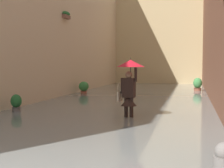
{
  "coord_description": "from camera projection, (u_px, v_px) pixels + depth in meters",
  "views": [
    {
      "loc": [
        -2.82,
        2.27,
        1.85
      ],
      "look_at": [
        -0.37,
        -7.47,
        1.22
      ],
      "focal_mm": 50.73,
      "sensor_mm": 36.0,
      "label": 1
    }
  ],
  "objects": [
    {
      "name": "ground_plane",
      "position": [
        130.0,
        103.0,
        15.06
      ],
      "size": [
        62.33,
        62.33,
        0.0
      ],
      "primitive_type": "plane",
      "color": "slate"
    },
    {
      "name": "flood_water",
      "position": [
        130.0,
        101.0,
        15.06
      ],
      "size": [
        8.14,
        30.93,
        0.19
      ],
      "primitive_type": "cube",
      "color": "slate",
      "rests_on": "ground_plane"
    },
    {
      "name": "building_facade_far",
      "position": [
        159.0,
        24.0,
        27.66
      ],
      "size": [
        10.94,
        1.8,
        10.64
      ],
      "primitive_type": "cube",
      "color": "tan",
      "rests_on": "ground_plane"
    },
    {
      "name": "person_wading",
      "position": [
        130.0,
        80.0,
        9.86
      ],
      "size": [
        0.88,
        0.88,
        2.05
      ],
      "color": "black",
      "rests_on": "ground_plane"
    },
    {
      "name": "potted_plant_near_right",
      "position": [
        84.0,
        88.0,
        18.02
      ],
      "size": [
        0.57,
        0.57,
        0.86
      ],
      "color": "#9E563D",
      "rests_on": "ground_plane"
    },
    {
      "name": "potted_plant_far_right",
      "position": [
        16.0,
        104.0,
        11.12
      ],
      "size": [
        0.38,
        0.38,
        0.79
      ],
      "color": "#66605B",
      "rests_on": "ground_plane"
    },
    {
      "name": "potted_plant_near_left",
      "position": [
        198.0,
        85.0,
        19.66
      ],
      "size": [
        0.54,
        0.54,
        1.0
      ],
      "color": "brown",
      "rests_on": "ground_plane"
    }
  ]
}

